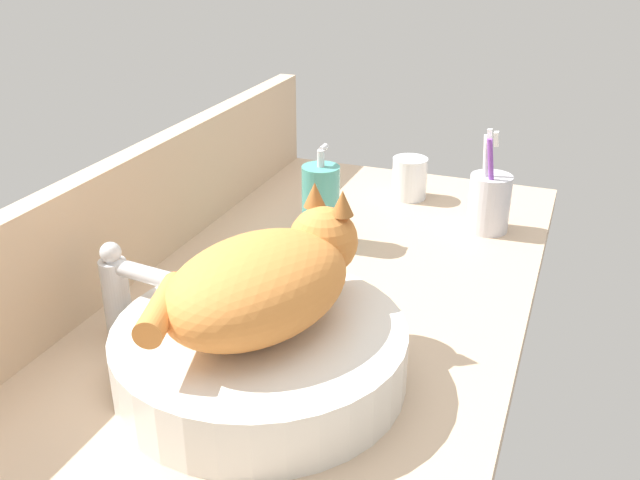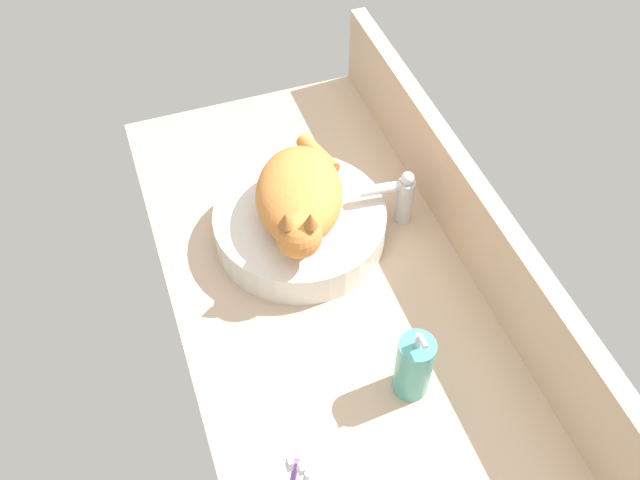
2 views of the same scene
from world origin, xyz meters
The scene contains 6 objects.
ground_plane centered at (0.00, 0.00, -2.00)cm, with size 127.97×61.32×4.00cm, color tan.
backsplash_panel centered at (0.00, 28.86, 9.54)cm, with size 127.97×3.60×19.08cm, color #CCAD8C.
sink_basin centered at (-16.37, -1.79, 3.66)cm, with size 35.09×35.09×7.33cm, color silver.
cat centered at (-15.04, -2.15, 13.09)cm, with size 30.26×24.03×14.00cm.
faucet centered at (-14.01, 19.12, 7.30)cm, with size 4.01×11.86×13.60cm.
soap_dispenser centered at (23.09, 5.53, 6.96)cm, with size 6.37×6.37×17.02cm.
Camera 2 is at (75.72, -29.88, 113.23)cm, focal length 40.00 mm.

